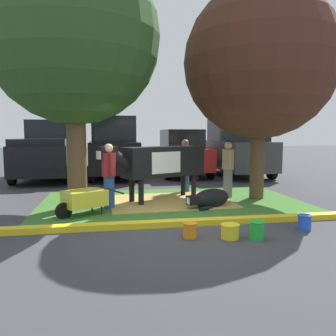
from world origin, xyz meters
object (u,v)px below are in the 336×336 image
Objects in this scene: cow_holstein at (160,162)px; person_handler at (109,174)px; shade_tree_left at (74,38)px; suv_black at (113,147)px; suv_dark_grey at (236,147)px; wheelbarrow at (84,199)px; sedan_red at (181,153)px; person_visitor_near at (185,164)px; pickup_truck_black at (49,151)px; bucket_green at (257,230)px; person_visitor_far at (228,168)px; bucket_yellow at (230,231)px; calf_lying at (210,198)px; shade_tree_right at (260,63)px; bucket_orange at (190,230)px; bucket_blue at (304,222)px.

person_handler reaches higher than cow_holstein.
shade_tree_left is 1.34× the size of suv_black.
suv_dark_grey is (5.55, 5.87, 0.41)m from person_handler.
wheelbarrow is 0.34× the size of sedan_red.
person_visitor_near is 6.55m from pickup_truck_black.
shade_tree_left is 19.34× the size of bucket_green.
person_visitor_far reaches higher than cow_holstein.
suv_black is (0.79, 6.80, 0.88)m from wheelbarrow.
bucket_yellow is at bearing -52.53° from person_handler.
sedan_red is (-0.17, 5.50, 0.12)m from person_visitor_far.
bucket_green is (3.31, -3.12, -3.94)m from shade_tree_left.
calf_lying is 0.79× the size of person_visitor_near.
bucket_orange is (-2.73, -3.19, -3.63)m from shade_tree_right.
person_handler is 0.35× the size of suv_black.
shade_tree_right is 17.18× the size of bucket_yellow.
bucket_blue is at bearing -98.18° from shade_tree_right.
person_visitor_near is at bearing 106.32° from bucket_blue.
suv_dark_grey is at bearing 74.76° from shade_tree_right.
shade_tree_right is at bearing -2.38° from cow_holstein.
person_handler is 0.35× the size of suv_dark_grey.
bucket_yellow is (2.86, -3.02, -3.97)m from shade_tree_left.
cow_holstein is at bearing 90.29° from bucket_orange.
pickup_truck_black is at bearing 110.73° from person_handler.
bucket_orange reaches higher than bucket_yellow.
suv_dark_grey is at bearing 68.03° from bucket_yellow.
wheelbarrow is 4.73× the size of bucket_green.
shade_tree_right reaches higher than person_visitor_near.
bucket_yellow is at bearing -39.13° from wheelbarrow.
wheelbarrow is at bearing -174.85° from calf_lying.
suv_black reaches higher than bucket_yellow.
wheelbarrow is 8.92m from suv_dark_grey.
pickup_truck_black is (-1.67, 6.15, -2.99)m from shade_tree_left.
bucket_yellow is 0.47m from bucket_green.
sedan_red reaches higher than person_visitor_far.
bucket_yellow is 9.28m from sedan_red.
person_visitor_far reaches higher than bucket_yellow.
bucket_green is 1.05× the size of bucket_blue.
cow_holstein is 0.64× the size of suv_dark_grey.
pickup_truck_black is at bearing 175.64° from suv_black.
bucket_orange is at bearing -119.52° from person_visitor_far.
cow_holstein is 1.78× the size of person_visitor_near.
bucket_yellow is at bearing -78.22° from suv_black.
calf_lying is 2.58m from person_handler.
suv_dark_grey is at bearing 50.85° from cow_holstein.
person_visitor_far is (2.00, 0.21, -0.21)m from cow_holstein.
wheelbarrow is at bearing -159.08° from person_visitor_far.
bucket_orange is 9.46m from suv_dark_grey.
bucket_orange is at bearing -61.35° from person_handler.
cow_holstein is at bearing 125.37° from bucket_blue.
calf_lying is (3.25, -0.58, -3.87)m from shade_tree_left.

